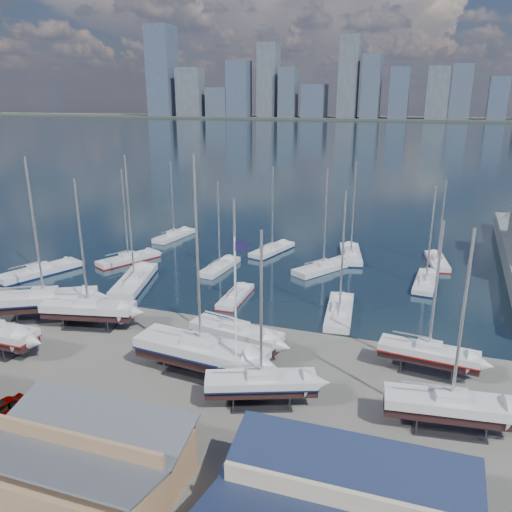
% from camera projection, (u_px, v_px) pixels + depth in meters
% --- Properties ---
extents(ground, '(1400.00, 1400.00, 0.00)m').
position_uv_depth(ground, '(193.00, 365.00, 45.47)').
color(ground, '#605E59').
rests_on(ground, ground).
extents(water, '(1400.00, 600.00, 0.40)m').
position_uv_depth(water, '(397.00, 136.00, 325.88)').
color(water, '#182C38').
rests_on(water, ground).
extents(far_shore, '(1400.00, 80.00, 2.20)m').
position_uv_depth(far_shore, '(411.00, 119.00, 560.65)').
color(far_shore, '#2D332D').
rests_on(far_shore, ground).
extents(skyline, '(639.14, 43.80, 107.69)m').
position_uv_depth(skyline, '(407.00, 84.00, 545.93)').
color(skyline, '#475166').
rests_on(skyline, far_shore).
extents(shed_grey, '(12.60, 8.40, 4.17)m').
position_uv_depth(shed_grey, '(79.00, 460.00, 30.36)').
color(shed_grey, '#8C6B4C').
rests_on(shed_grey, ground).
extents(sailboat_cradle_0, '(11.15, 8.00, 17.68)m').
position_uv_depth(sailboat_cradle_0, '(45.00, 300.00, 54.50)').
color(sailboat_cradle_0, '#2D2D33').
rests_on(sailboat_cradle_0, ground).
extents(sailboat_cradle_2, '(10.03, 4.65, 15.81)m').
position_uv_depth(sailboat_cradle_2, '(89.00, 309.00, 52.40)').
color(sailboat_cradle_2, '#2D2D33').
rests_on(sailboat_cradle_2, ground).
extents(sailboat_cradle_3, '(12.31, 4.58, 19.19)m').
position_uv_depth(sailboat_cradle_3, '(201.00, 352.00, 43.19)').
color(sailboat_cradle_3, '#2D2D33').
rests_on(sailboat_cradle_3, ground).
extents(sailboat_cradle_4, '(9.43, 4.27, 14.96)m').
position_uv_depth(sailboat_cradle_4, '(236.00, 333.00, 47.08)').
color(sailboat_cradle_4, '#2D2D33').
rests_on(sailboat_cradle_4, ground).
extents(sailboat_cradle_5, '(9.09, 5.43, 14.34)m').
position_uv_depth(sailboat_cradle_5, '(261.00, 383.00, 38.91)').
color(sailboat_cradle_5, '#2D2D33').
rests_on(sailboat_cradle_5, ground).
extents(sailboat_cradle_6, '(8.69, 3.28, 13.88)m').
position_uv_depth(sailboat_cradle_6, '(428.00, 353.00, 43.50)').
color(sailboat_cradle_6, '#2D2D33').
rests_on(sailboat_cradle_6, ground).
extents(sailboat_cradle_7, '(9.57, 3.65, 15.29)m').
position_uv_depth(sailboat_cradle_7, '(451.00, 406.00, 35.93)').
color(sailboat_cradle_7, '#2D2D33').
rests_on(sailboat_cradle_7, ground).
extents(sailboat_moored_0, '(7.13, 11.35, 16.47)m').
position_uv_depth(sailboat_moored_0, '(40.00, 273.00, 68.66)').
color(sailboat_moored_0, black).
rests_on(sailboat_moored_0, water).
extents(sailboat_moored_1, '(6.74, 9.82, 14.40)m').
position_uv_depth(sailboat_moored_1, '(129.00, 260.00, 74.12)').
color(sailboat_moored_1, black).
rests_on(sailboat_moored_1, water).
extents(sailboat_moored_2, '(3.94, 9.47, 13.87)m').
position_uv_depth(sailboat_moored_2, '(174.00, 237.00, 86.61)').
color(sailboat_moored_2, black).
rests_on(sailboat_moored_2, water).
extents(sailboat_moored_3, '(6.18, 12.17, 17.52)m').
position_uv_depth(sailboat_moored_3, '(135.00, 282.00, 64.98)').
color(sailboat_moored_3, black).
rests_on(sailboat_moored_3, water).
extents(sailboat_moored_4, '(3.19, 8.90, 13.17)m').
position_uv_depth(sailboat_moored_4, '(220.00, 268.00, 70.66)').
color(sailboat_moored_4, black).
rests_on(sailboat_moored_4, water).
extents(sailboat_moored_5, '(5.29, 9.83, 14.16)m').
position_uv_depth(sailboat_moored_5, '(272.00, 251.00, 78.52)').
color(sailboat_moored_5, black).
rests_on(sailboat_moored_5, water).
extents(sailboat_moored_6, '(2.32, 7.97, 11.88)m').
position_uv_depth(sailboat_moored_6, '(236.00, 297.00, 60.19)').
color(sailboat_moored_6, black).
rests_on(sailboat_moored_6, water).
extents(sailboat_moored_7, '(7.69, 9.90, 15.03)m').
position_uv_depth(sailboat_moored_7, '(323.00, 269.00, 70.21)').
color(sailboat_moored_7, black).
rests_on(sailboat_moored_7, water).
extents(sailboat_moored_8, '(4.88, 10.61, 15.31)m').
position_uv_depth(sailboat_moored_8, '(351.00, 256.00, 76.13)').
color(sailboat_moored_8, black).
rests_on(sailboat_moored_8, water).
extents(sailboat_moored_9, '(3.67, 9.99, 14.76)m').
position_uv_depth(sailboat_moored_9, '(339.00, 313.00, 55.64)').
color(sailboat_moored_9, black).
rests_on(sailboat_moored_9, water).
extents(sailboat_moored_10, '(3.33, 9.27, 13.57)m').
position_uv_depth(sailboat_moored_10, '(426.00, 283.00, 64.76)').
color(sailboat_moored_10, black).
rests_on(sailboat_moored_10, water).
extents(sailboat_moored_11, '(3.66, 8.90, 12.92)m').
position_uv_depth(sailboat_moored_11, '(437.00, 262.00, 73.06)').
color(sailboat_moored_11, black).
rests_on(sailboat_moored_11, water).
extents(car_a, '(2.49, 4.21, 1.35)m').
position_uv_depth(car_a, '(1.00, 410.00, 37.79)').
color(car_a, gray).
rests_on(car_a, ground).
extents(car_b, '(4.99, 3.27, 1.55)m').
position_uv_depth(car_b, '(84.00, 404.00, 38.32)').
color(car_b, gray).
rests_on(car_b, ground).
extents(car_c, '(3.54, 5.82, 1.51)m').
position_uv_depth(car_c, '(169.00, 449.00, 33.41)').
color(car_c, gray).
rests_on(car_c, ground).
extents(car_d, '(3.28, 4.80, 1.29)m').
position_uv_depth(car_d, '(297.00, 454.00, 33.08)').
color(car_d, gray).
rests_on(car_d, ground).
extents(flagpole, '(1.16, 0.12, 13.16)m').
position_uv_depth(flagpole, '(236.00, 305.00, 39.33)').
color(flagpole, white).
rests_on(flagpole, ground).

